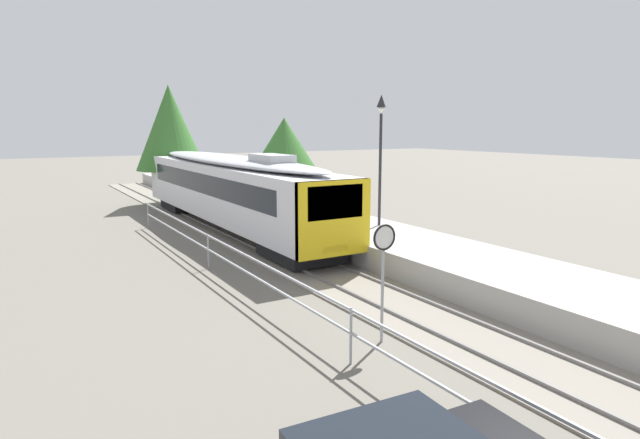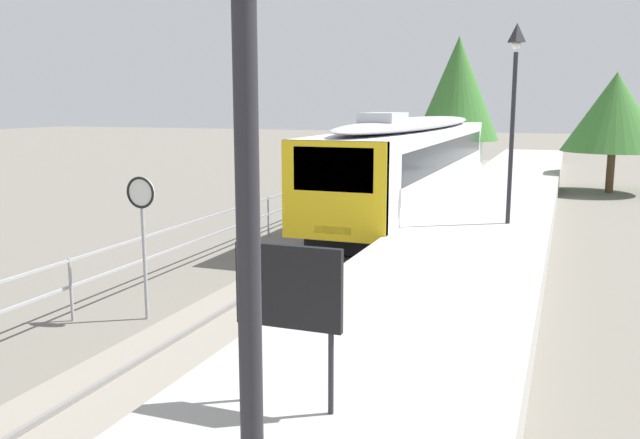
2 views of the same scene
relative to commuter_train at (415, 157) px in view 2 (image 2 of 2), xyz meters
The scene contains 11 objects.
ground_plane 6.45m from the commuter_train, 119.57° to the right, with size 160.00×160.00×0.00m, color #6B665B.
track_rails 5.69m from the commuter_train, 90.00° to the right, with size 3.20×60.00×0.14m.
commuter_train is the anchor object (origin of this frame).
station_platform 6.43m from the commuter_train, 58.43° to the right, with size 3.90×60.00×0.90m, color #A8A59E.
platform_lamp_near_end 22.79m from the commuter_train, 79.65° to the right, with size 0.34×0.34×5.35m.
platform_lamp_mid_platform 8.05m from the commuter_train, 57.90° to the right, with size 0.34×0.34×5.35m.
platform_notice_board 19.14m from the commuter_train, 81.49° to the right, with size 1.20×0.08×1.80m.
speed_limit_sign 14.84m from the commuter_train, 97.83° to the right, with size 0.61×0.10×2.81m.
carpark_fence 15.69m from the commuter_train, 102.18° to the right, with size 0.06×36.06×1.25m.
tree_behind_carpark 11.65m from the commuter_train, 49.82° to the left, with size 4.67×4.67×5.61m.
tree_behind_station_far 10.40m from the commuter_train, 90.16° to the left, with size 4.34×4.34×7.58m.
Camera 2 is at (5.51, 2.15, 4.16)m, focal length 37.16 mm.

